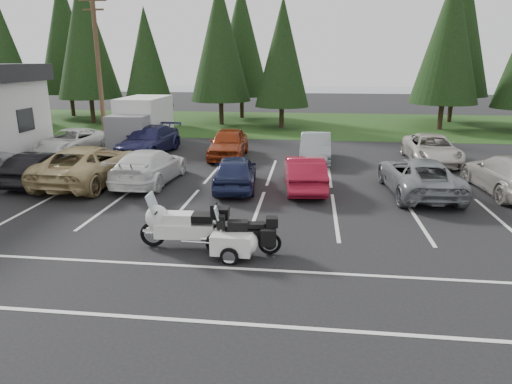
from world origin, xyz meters
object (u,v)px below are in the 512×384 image
Objects in this scene: car_far_3 at (315,148)px; car_far_4 at (432,149)px; cargo_trailer at (232,246)px; car_near_5 at (304,173)px; utility_pole at (99,67)px; touring_motorcycle at (185,221)px; car_near_7 at (510,175)px; car_far_2 at (228,143)px; car_far_1 at (149,141)px; car_near_6 at (419,176)px; box_truck at (139,123)px; car_near_2 at (89,164)px; car_far_0 at (71,141)px; adventure_motorcycle at (243,230)px; car_near_4 at (235,172)px; car_near_1 at (43,168)px; car_near_3 at (150,166)px.

car_far_4 is at bearing 4.43° from car_far_3.
car_near_5 is at bearing 77.87° from cargo_trailer.
utility_pole reaches higher than touring_motorcycle.
car_near_7 is 13.41m from car_far_2.
car_far_1 reaches higher than car_near_5.
box_truck is at bearing -33.70° from car_near_6.
touring_motorcycle is (5.95, -6.37, -0.02)m from car_near_2.
box_truck is 1.14× the size of car_far_0.
utility_pole reaches higher than adventure_motorcycle.
car_near_2 is at bearing 132.24° from adventure_motorcycle.
adventure_motorcycle is at bearing 49.50° from cargo_trailer.
cargo_trailer is 0.51m from adventure_motorcycle.
adventure_motorcycle is at bearing 95.54° from car_near_4.
car_near_1 is 1.83× the size of adventure_motorcycle.
car_far_0 is at bearing -38.18° from car_near_3.
utility_pole is 3.85m from box_truck.
cargo_trailer is (1.44, -0.57, -0.44)m from touring_motorcycle.
car_far_1 is (4.44, 0.29, 0.09)m from car_far_0.
car_near_1 is at bearing -67.48° from car_far_0.
car_far_0 is at bearing -68.41° from car_near_1.
car_near_5 reaches higher than adventure_motorcycle.
car_far_0 is 3.15× the size of cargo_trailer.
car_near_4 is at bearing 100.85° from cargo_trailer.
car_far_3 is 2.81× the size of cargo_trailer.
touring_motorcycle is 1.72m from adventure_motorcycle.
touring_motorcycle reaches higher than car_far_0.
box_truck is 1.22× the size of car_far_2.
car_near_4 reaches higher than car_far_0.
touring_motorcycle is 1.61m from cargo_trailer.
utility_pole is 21.82m from car_near_7.
adventure_motorcycle is (2.66, -12.60, -0.09)m from car_far_2.
box_truck is 16.32m from touring_motorcycle.
touring_motorcycle is at bearing 134.45° from car_near_2.
car_far_3 is (12.56, -2.38, -3.98)m from utility_pole.
utility_pole is 1.69× the size of car_near_7.
car_near_3 is (5.47, -7.61, -3.97)m from utility_pole.
car_far_4 is (10.59, -0.00, -0.07)m from car_far_2.
car_near_6 is 10.52m from car_far_2.
car_near_6 is at bearing -175.79° from car_near_1.
car_far_2 reaches higher than car_near_7.
adventure_motorcycle is at bearing -98.62° from car_far_3.
car_far_4 is (-1.62, 5.54, -0.07)m from car_near_7.
car_near_5 is (6.60, -0.29, -0.03)m from car_near_3.
box_truck is at bearing 111.97° from touring_motorcycle.
car_near_2 reaches higher than car_far_1.
adventure_motorcycle is (-7.93, -12.59, -0.01)m from car_far_4.
car_near_4 is at bearing -49.70° from box_truck.
cargo_trailer is (7.39, -6.94, -0.46)m from car_near_2.
utility_pole reaches higher than car_near_6.
car_near_1 is 0.71× the size of car_near_2.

